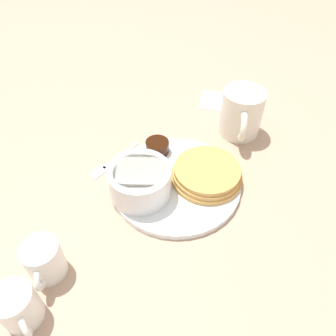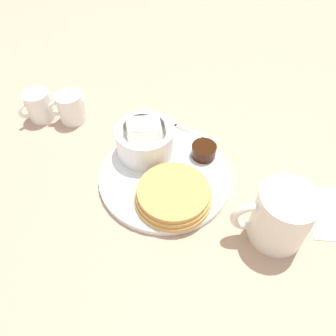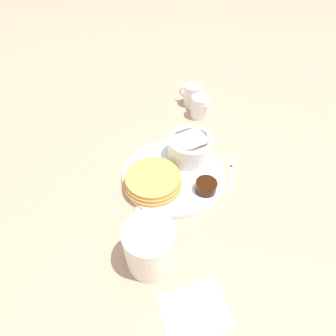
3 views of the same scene
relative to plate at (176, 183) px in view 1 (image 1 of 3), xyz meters
The scene contains 11 objects.
ground_plane 0.01m from the plate, ahead, with size 4.00×4.00×0.00m, color tan.
plate is the anchor object (origin of this frame).
pancake_stack 0.06m from the plate, 149.94° to the right, with size 0.13×0.13×0.03m.
bowl 0.08m from the plate, 48.06° to the left, with size 0.11×0.11×0.06m.
syrup_cup 0.09m from the plate, 41.94° to the right, with size 0.05×0.05×0.02m.
butter_ramekin 0.09m from the plate, 39.06° to the left, with size 0.05×0.05×0.04m.
coffee_mug 0.22m from the plate, 108.24° to the right, with size 0.09×0.12×0.10m.
creamer_pitcher_near 0.26m from the plate, 65.73° to the left, with size 0.05×0.07×0.07m.
creamer_pitcher_far 0.32m from the plate, 72.74° to the left, with size 0.07×0.05×0.07m.
fork 0.14m from the plate, ahead, with size 0.05×0.13×0.00m.
napkin 0.30m from the plate, 90.49° to the right, with size 0.12×0.10×0.00m.
Camera 1 is at (-0.15, 0.38, 0.47)m, focal length 35.00 mm.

